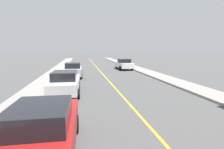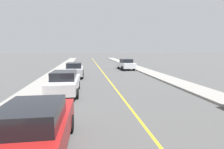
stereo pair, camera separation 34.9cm
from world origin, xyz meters
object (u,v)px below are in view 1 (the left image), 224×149
Objects in this scene: parked_car_curb_mid at (65,83)px; parked_car_opposite_side at (124,64)px; parked_car_curb_near at (43,130)px; parked_car_curb_far at (73,70)px.

parked_car_opposite_side is (7.44, 13.34, 0.00)m from parked_car_curb_mid.
parked_car_curb_near is 14.35m from parked_car_curb_far.
parked_car_curb_mid is at bearing -122.59° from parked_car_opposite_side.
parked_car_curb_near is 1.01× the size of parked_car_curb_far.
parked_car_curb_near is 21.72m from parked_car_opposite_side.
parked_car_curb_far is at bearing -143.39° from parked_car_opposite_side.
parked_car_opposite_side is (7.48, 20.39, 0.00)m from parked_car_curb_near.
parked_car_curb_far is 0.98× the size of parked_car_opposite_side.
parked_car_curb_mid is 0.99× the size of parked_car_opposite_side.
parked_car_curb_far is (0.25, 7.29, 0.00)m from parked_car_curb_mid.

